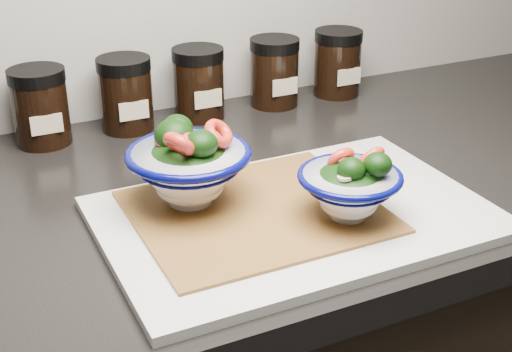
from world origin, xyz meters
name	(u,v)px	position (x,y,z in m)	size (l,w,h in m)	color
countertop	(211,200)	(0.00, 1.45, 0.88)	(3.50, 0.60, 0.04)	black
cutting_board	(295,216)	(0.05, 1.32, 0.91)	(0.45, 0.30, 0.01)	beige
bamboo_mat	(256,211)	(0.01, 1.34, 0.91)	(0.28, 0.24, 0.00)	#A16A30
bowl_left	(189,165)	(-0.05, 1.39, 0.96)	(0.15, 0.15, 0.11)	white
bowl_right	(351,187)	(0.10, 1.28, 0.95)	(0.12, 0.12, 0.09)	white
spice_jar_a	(40,107)	(-0.17, 1.69, 0.96)	(0.08, 0.08, 0.11)	black
spice_jar_b	(126,94)	(-0.04, 1.69, 0.96)	(0.08, 0.08, 0.11)	black
spice_jar_c	(199,83)	(0.08, 1.69, 0.96)	(0.08, 0.08, 0.11)	black
spice_jar_d	(274,72)	(0.21, 1.69, 0.96)	(0.08, 0.08, 0.11)	black
spice_jar_e	(337,63)	(0.34, 1.69, 0.96)	(0.08, 0.08, 0.11)	black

